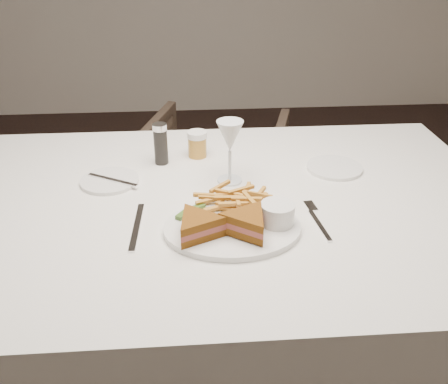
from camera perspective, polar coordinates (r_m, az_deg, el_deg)
ground at (r=2.03m, az=-11.29°, el=-15.19°), size 5.00×5.00×0.00m
table at (r=1.51m, az=-0.15°, el=-13.34°), size 1.49×0.99×0.75m
chair_far at (r=2.37m, az=-1.10°, el=2.01°), size 0.77×0.74×0.65m
table_setting at (r=1.23m, az=0.31°, el=-0.47°), size 0.80×0.61×0.18m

